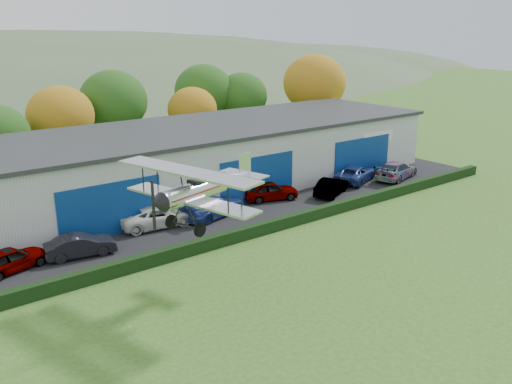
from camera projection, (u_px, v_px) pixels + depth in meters
ground at (480, 351)px, 22.59m from camera, size 300.00×300.00×0.00m
apron at (244, 209)px, 40.27m from camera, size 48.00×9.00×0.05m
hedge at (286, 222)px, 36.51m from camera, size 46.00×0.60×0.80m
hangar at (215, 155)px, 45.95m from camera, size 40.60×12.60×5.30m
tree_belt at (108, 108)px, 52.27m from camera, size 75.70×13.22×10.12m
car_0 at (10, 259)px, 29.75m from camera, size 4.44×2.69×1.41m
car_1 at (80, 246)px, 31.72m from camera, size 4.27×2.09×1.35m
car_2 at (157, 216)px, 36.51m from camera, size 5.46×3.07×1.44m
car_3 at (213, 206)px, 38.40m from camera, size 5.77×3.38×1.57m
car_4 at (270, 191)px, 42.11m from camera, size 4.82×3.12×1.53m
car_5 at (331, 186)px, 43.40m from camera, size 4.54×3.14×1.42m
car_6 at (355, 174)px, 47.18m from camera, size 5.66×4.11×1.43m
car_7 at (396, 170)px, 48.03m from camera, size 5.77×3.46×1.56m
biplane at (202, 187)px, 26.46m from camera, size 7.30×8.27×3.09m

